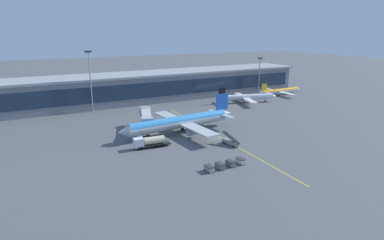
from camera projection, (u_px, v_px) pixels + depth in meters
The scene contains 15 objects.
ground_plane at pixel (215, 138), 102.69m from camera, with size 700.00×700.00×0.00m, color #515459.
apron_lead_in_line at pixel (217, 136), 105.40m from camera, with size 0.30×80.00×0.01m, color yellow.
terminal_building at pixel (135, 87), 155.71m from camera, with size 181.40×22.36×13.40m.
main_airliner at pixel (180, 122), 107.44m from camera, with size 43.73×34.75×11.40m.
jet_bridge at pixel (146, 116), 110.47m from camera, with size 8.58×17.80×6.51m.
fuel_tanker at pixel (149, 142), 94.27m from camera, with size 10.97×3.37×3.25m.
belt_loader at pixel (231, 142), 96.71m from camera, with size 2.77×7.02×3.49m.
baggage_cart_0 at pixel (209, 168), 78.43m from camera, with size 1.69×2.70×1.48m.
baggage_cart_1 at pixel (220, 166), 79.97m from camera, with size 1.69×2.70×1.48m.
baggage_cart_2 at pixel (230, 163), 81.51m from camera, with size 1.69×2.70×1.48m.
baggage_cart_3 at pixel (240, 161), 83.05m from camera, with size 1.69×2.70×1.48m.
commuter_jet_far at pixel (247, 97), 153.65m from camera, with size 29.80×24.12×7.48m.
commuter_jet_near at pixel (280, 91), 171.75m from camera, with size 27.99×22.21×6.82m.
apron_light_mast_0 at pixel (259, 72), 174.29m from camera, with size 2.80×0.50×19.30m.
apron_light_mast_1 at pixel (90, 77), 132.96m from camera, with size 2.80×0.50×25.36m.
Camera 1 is at (-52.43, -82.41, 33.05)m, focal length 30.22 mm.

